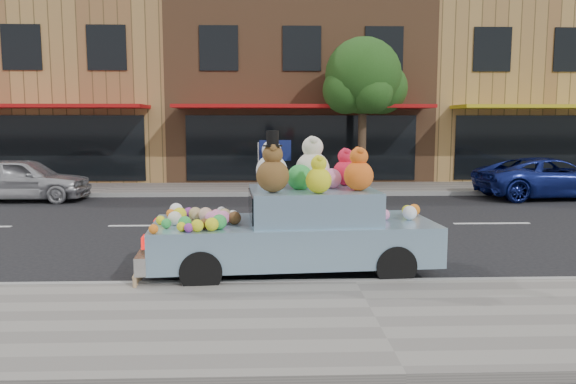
{
  "coord_description": "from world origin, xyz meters",
  "views": [
    {
      "loc": [
        -1.24,
        -12.78,
        2.39
      ],
      "look_at": [
        -0.92,
        -3.79,
        1.25
      ],
      "focal_mm": 35.0,
      "sensor_mm": 36.0,
      "label": 1
    }
  ],
  "objects_px": {
    "car_silver": "(23,179)",
    "art_car": "(294,224)",
    "street_tree": "(364,83)",
    "car_blue": "(551,178)"
  },
  "relations": [
    {
      "from": "car_blue",
      "to": "street_tree",
      "type": "bearing_deg",
      "value": 63.12
    },
    {
      "from": "street_tree",
      "to": "car_blue",
      "type": "relative_size",
      "value": 1.15
    },
    {
      "from": "street_tree",
      "to": "car_silver",
      "type": "relative_size",
      "value": 1.35
    },
    {
      "from": "car_silver",
      "to": "car_blue",
      "type": "bearing_deg",
      "value": -88.85
    },
    {
      "from": "street_tree",
      "to": "art_car",
      "type": "bearing_deg",
      "value": -104.92
    },
    {
      "from": "street_tree",
      "to": "car_silver",
      "type": "distance_m",
      "value": 11.29
    },
    {
      "from": "car_silver",
      "to": "car_blue",
      "type": "relative_size",
      "value": 0.85
    },
    {
      "from": "car_silver",
      "to": "art_car",
      "type": "distance_m",
      "value": 11.46
    },
    {
      "from": "car_blue",
      "to": "art_car",
      "type": "distance_m",
      "value": 11.93
    },
    {
      "from": "street_tree",
      "to": "art_car",
      "type": "relative_size",
      "value": 1.13
    }
  ]
}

